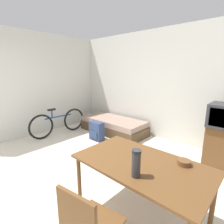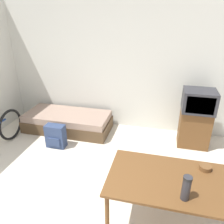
% 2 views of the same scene
% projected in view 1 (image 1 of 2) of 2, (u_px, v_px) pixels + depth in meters
% --- Properties ---
extents(ground_plane, '(20.00, 20.00, 0.00)m').
position_uv_depth(ground_plane, '(27.00, 195.00, 2.47)').
color(ground_plane, beige).
extents(wall_back, '(5.69, 0.06, 2.70)m').
position_uv_depth(wall_back, '(152.00, 85.00, 4.50)').
color(wall_back, silver).
rests_on(wall_back, ground_plane).
extents(wall_left, '(0.06, 4.26, 2.70)m').
position_uv_depth(wall_left, '(46.00, 84.00, 4.88)').
color(wall_left, silver).
rests_on(wall_left, ground_plane).
extents(daybed, '(1.90, 0.84, 0.40)m').
position_uv_depth(daybed, '(113.00, 126.00, 4.95)').
color(daybed, '#4C3823').
rests_on(daybed, ground_plane).
extents(dining_table, '(1.46, 0.85, 0.73)m').
position_uv_depth(dining_table, '(141.00, 168.00, 1.95)').
color(dining_table, brown).
rests_on(dining_table, ground_plane).
extents(bicycle, '(0.11, 1.62, 0.74)m').
position_uv_depth(bicycle, '(59.00, 123.00, 4.76)').
color(bicycle, black).
rests_on(bicycle, ground_plane).
extents(thermos_flask, '(0.09, 0.09, 0.28)m').
position_uv_depth(thermos_flask, '(136.00, 162.00, 1.65)').
color(thermos_flask, '#2D2D33').
rests_on(thermos_flask, dining_table).
extents(mate_bowl, '(0.14, 0.14, 0.06)m').
position_uv_depth(mate_bowl, '(184.00, 163.00, 1.88)').
color(mate_bowl, brown).
rests_on(mate_bowl, dining_table).
extents(backpack, '(0.38, 0.22, 0.47)m').
position_uv_depth(backpack, '(97.00, 131.00, 4.40)').
color(backpack, navy).
rests_on(backpack, ground_plane).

